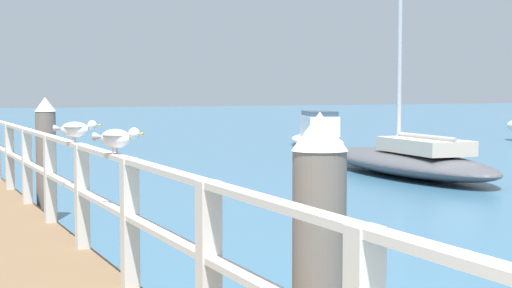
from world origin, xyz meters
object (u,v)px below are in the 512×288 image
dock_piling_far (46,159)px  seagull_background (76,129)px  dock_piling_near (319,279)px  boat_0 (317,135)px  boat_1 (407,159)px  seagull_foreground (117,137)px

dock_piling_far → seagull_background: size_ratio=4.17×
dock_piling_near → boat_0: bearing=60.7°
dock_piling_far → boat_1: bearing=19.1°
boat_1 → seagull_foreground: bearing=-131.7°
boat_0 → boat_1: (-2.31, -8.10, -0.03)m
seagull_foreground → seagull_background: size_ratio=0.95×
seagull_foreground → seagull_background: (0.00, 1.51, 0.00)m
dock_piling_near → seagull_foreground: dock_piling_near is taller
seagull_background → dock_piling_near: bearing=38.7°
seagull_background → boat_0: seagull_background is taller
boat_0 → seagull_background: bearing=71.3°
seagull_foreground → boat_1: boat_1 is taller
dock_piling_far → boat_1: 8.72m
seagull_foreground → boat_1: bearing=-175.3°
dock_piling_far → boat_1: boat_1 is taller
dock_piling_near → boat_1: size_ratio=0.20×
dock_piling_near → seagull_background: 4.15m
dock_piling_near → dock_piling_far: 7.81m
dock_piling_near → boat_0: size_ratio=0.37×
seagull_background → dock_piling_far: bearing=-152.2°
seagull_foreground → boat_0: seagull_foreground is taller
dock_piling_near → boat_0: dock_piling_near is taller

